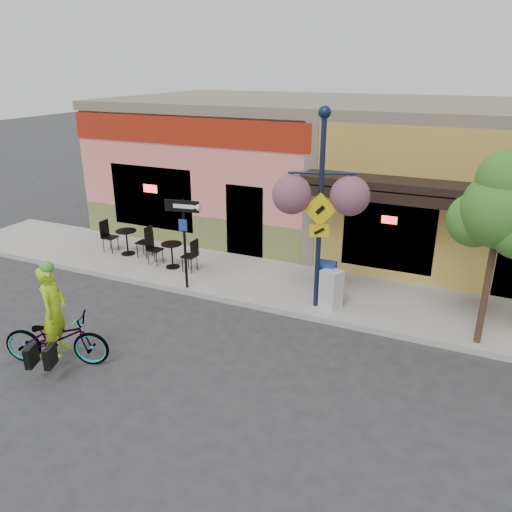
% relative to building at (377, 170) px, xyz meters
% --- Properties ---
extents(ground, '(90.00, 90.00, 0.00)m').
position_rel_building_xyz_m(ground, '(0.00, -7.50, -2.25)').
color(ground, '#2D2D30').
rests_on(ground, ground).
extents(sidewalk, '(24.00, 3.00, 0.15)m').
position_rel_building_xyz_m(sidewalk, '(0.00, -5.50, -2.17)').
color(sidewalk, '#9E9B93').
rests_on(sidewalk, ground).
extents(curb, '(24.00, 0.12, 0.15)m').
position_rel_building_xyz_m(curb, '(0.00, -6.95, -2.17)').
color(curb, '#A8A59E').
rests_on(curb, ground).
extents(building, '(18.20, 8.20, 4.50)m').
position_rel_building_xyz_m(building, '(0.00, 0.00, 0.00)').
color(building, '#EE7B75').
rests_on(building, ground).
extents(bicycle, '(2.21, 1.41, 1.10)m').
position_rel_building_xyz_m(bicycle, '(-3.94, -10.71, -1.70)').
color(bicycle, maroon).
rests_on(bicycle, ground).
extents(cyclist_rider, '(0.64, 0.78, 1.83)m').
position_rel_building_xyz_m(cyclist_rider, '(-3.89, -10.71, -1.34)').
color(cyclist_rider, '#AFE217').
rests_on(cyclist_rider, ground).
extents(lamp_post, '(1.59, 1.05, 4.64)m').
position_rel_building_xyz_m(lamp_post, '(0.02, -6.45, 0.22)').
color(lamp_post, '#12203B').
rests_on(lamp_post, sidewalk).
extents(one_way_sign, '(0.92, 0.34, 2.35)m').
position_rel_building_xyz_m(one_way_sign, '(-3.35, -6.85, -0.93)').
color(one_way_sign, black).
rests_on(one_way_sign, sidewalk).
extents(cafe_set_left, '(1.68, 0.88, 0.99)m').
position_rel_building_xyz_m(cafe_set_left, '(-6.29, -5.50, -1.60)').
color(cafe_set_left, black).
rests_on(cafe_set_left, sidewalk).
extents(cafe_set_right, '(1.59, 0.83, 0.94)m').
position_rel_building_xyz_m(cafe_set_right, '(-4.45, -5.84, -1.63)').
color(cafe_set_right, black).
rests_on(cafe_set_right, sidewalk).
extents(newspaper_box_blue, '(0.47, 0.43, 1.01)m').
position_rel_building_xyz_m(newspaper_box_blue, '(0.15, -6.13, -1.60)').
color(newspaper_box_blue, navy).
rests_on(newspaper_box_blue, sidewalk).
extents(newspaper_box_grey, '(0.56, 0.54, 0.94)m').
position_rel_building_xyz_m(newspaper_box_grey, '(0.37, -6.41, -1.63)').
color(newspaper_box_grey, silver).
rests_on(newspaper_box_grey, sidewalk).
extents(street_tree, '(1.83, 1.83, 4.04)m').
position_rel_building_xyz_m(street_tree, '(3.63, -6.69, -0.08)').
color(street_tree, '#3D7A26').
rests_on(street_tree, sidewalk).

